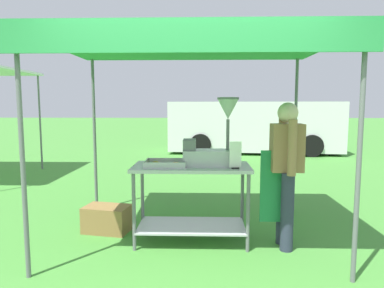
{
  "coord_description": "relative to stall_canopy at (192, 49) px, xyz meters",
  "views": [
    {
      "loc": [
        0.1,
        -2.91,
        1.58
      ],
      "look_at": [
        -0.01,
        1.19,
        1.12
      ],
      "focal_mm": 32.45,
      "sensor_mm": 36.0,
      "label": 1
    }
  ],
  "objects": [
    {
      "name": "ground_plane",
      "position": [
        0.01,
        4.92,
        -2.21
      ],
      "size": [
        70.0,
        70.0,
        0.0
      ],
      "primitive_type": "plane",
      "color": "#478E38"
    },
    {
      "name": "stall_canopy",
      "position": [
        0.0,
        0.0,
        0.0
      ],
      "size": [
        3.16,
        2.29,
        2.29
      ],
      "color": "slate",
      "rests_on": "ground"
    },
    {
      "name": "donut_cart",
      "position": [
        -0.0,
        -0.1,
        -1.57
      ],
      "size": [
        1.33,
        0.64,
        0.9
      ],
      "color": "#B7B7BC",
      "rests_on": "ground"
    },
    {
      "name": "donut_tray",
      "position": [
        -0.29,
        -0.18,
        -1.29
      ],
      "size": [
        0.45,
        0.33,
        0.07
      ],
      "color": "#B7B7BC",
      "rests_on": "donut_cart"
    },
    {
      "name": "donut_fryer",
      "position": [
        0.23,
        -0.11,
        -1.05
      ],
      "size": [
        0.62,
        0.28,
        0.77
      ],
      "color": "#B7B7BC",
      "rests_on": "donut_cart"
    },
    {
      "name": "menu_sign",
      "position": [
        0.48,
        -0.29,
        -1.18
      ],
      "size": [
        0.13,
        0.05,
        0.29
      ],
      "color": "black",
      "rests_on": "donut_cart"
    },
    {
      "name": "vendor",
      "position": [
        1.04,
        -0.22,
        -1.3
      ],
      "size": [
        0.45,
        0.53,
        1.61
      ],
      "color": "#2D3347",
      "rests_on": "ground"
    },
    {
      "name": "supply_crate",
      "position": [
        -1.07,
        0.19,
        -2.05
      ],
      "size": [
        0.61,
        0.44,
        0.32
      ],
      "color": "olive",
      "rests_on": "ground"
    },
    {
      "name": "van_white",
      "position": [
        1.84,
        7.75,
        -1.33
      ],
      "size": [
        5.66,
        2.4,
        1.69
      ],
      "color": "white",
      "rests_on": "ground"
    }
  ]
}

